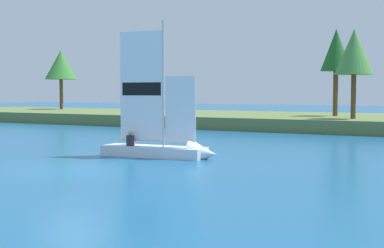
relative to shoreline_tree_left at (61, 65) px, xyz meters
name	(u,v)px	position (x,y,z in m)	size (l,w,h in m)	color
ground_plane	(73,170)	(28.00, -29.89, -5.66)	(200.00, 200.00, 0.00)	#195684
shore_bank	(307,121)	(28.00, -2.55, -5.20)	(80.00, 14.18, 0.92)	#5B703D
shoreline_tree_left	(61,65)	(0.00, 0.00, 0.00)	(3.41, 3.41, 6.33)	brown
shoreline_tree_midleft	(336,51)	(30.26, -2.62, 0.23)	(2.33, 2.33, 6.66)	brown
shoreline_tree_centre	(354,52)	(32.50, -6.67, -0.21)	(2.61, 2.61, 6.13)	brown
sailboat	(169,146)	(28.96, -25.05, -5.17)	(5.22, 1.66, 6.06)	silver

